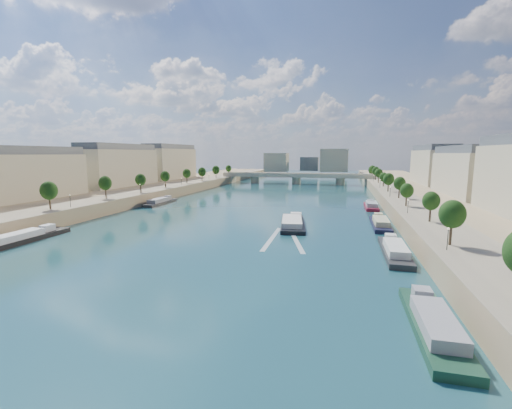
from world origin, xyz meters
The scene contains 16 objects.
ground centered at (0.00, 100.00, 0.00)m, with size 700.00×700.00×0.00m, color #0E3A3E.
quay_left centered at (-72.00, 100.00, 2.50)m, with size 44.00×520.00×5.00m, color #9E8460.
quay_right centered at (72.00, 100.00, 2.50)m, with size 44.00×520.00×5.00m, color #9E8460.
pave_left centered at (-57.00, 100.00, 5.05)m, with size 14.00×520.00×0.10m, color gray.
pave_right centered at (57.00, 100.00, 5.05)m, with size 14.00×520.00×0.10m, color gray.
trees_left centered at (-55.00, 102.00, 10.48)m, with size 4.80×268.80×8.26m.
trees_right centered at (55.00, 110.00, 10.48)m, with size 4.80×268.80×8.26m.
lamps_left centered at (-52.50, 90.00, 7.78)m, with size 0.36×200.36×4.28m.
lamps_right centered at (52.50, 105.00, 7.78)m, with size 0.36×200.36×4.28m.
buildings_left centered at (-85.00, 112.00, 16.45)m, with size 16.00×226.00×23.20m.
buildings_right centered at (85.00, 112.00, 16.45)m, with size 16.00×226.00×23.20m.
skyline centered at (3.19, 319.52, 14.66)m, with size 79.00×42.00×22.00m.
bridge centered at (0.00, 232.91, 5.08)m, with size 112.00×12.00×8.15m.
tour_barge centered at (18.91, 82.21, 0.89)m, with size 10.66×25.71×3.58m.
wake centered at (18.91, 65.54, 0.02)m, with size 11.32×26.02×0.04m.
moored_barges_right centered at (45.50, 53.57, 0.84)m, with size 5.00×160.76×3.60m.
Camera 1 is at (33.57, -22.25, 22.55)m, focal length 24.00 mm.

